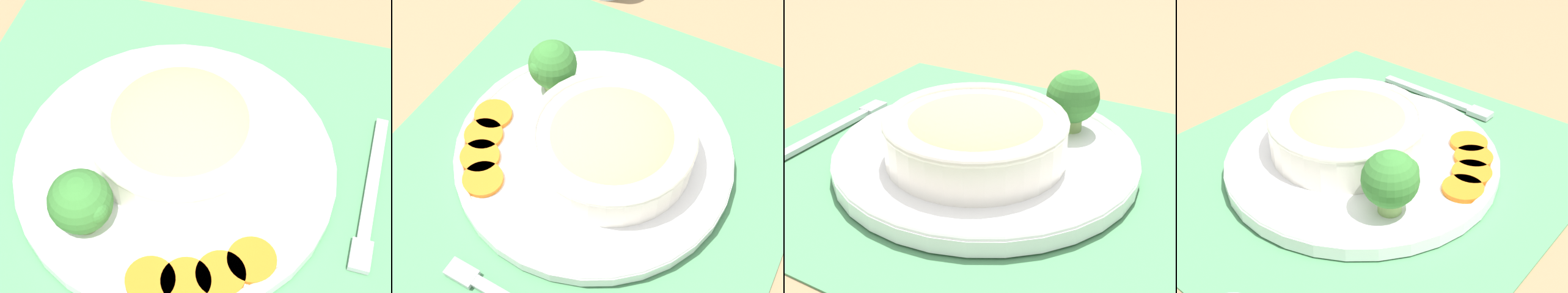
# 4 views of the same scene
# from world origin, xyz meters

# --- Properties ---
(ground_plane) EXTENTS (4.00, 4.00, 0.00)m
(ground_plane) POSITION_xyz_m (0.00, 0.00, 0.00)
(ground_plane) COLOR #8C704C
(placemat) EXTENTS (0.52, 0.48, 0.00)m
(placemat) POSITION_xyz_m (0.00, 0.00, 0.00)
(placemat) COLOR #4C8C59
(placemat) RESTS_ON ground_plane
(plate) EXTENTS (0.32, 0.32, 0.02)m
(plate) POSITION_xyz_m (0.00, 0.00, 0.02)
(plate) COLOR white
(plate) RESTS_ON placemat
(bowl) EXTENTS (0.19, 0.19, 0.06)m
(bowl) POSITION_xyz_m (-0.00, -0.02, 0.05)
(bowl) COLOR silver
(bowl) RESTS_ON plate
(broccoli_floret) EXTENTS (0.06, 0.06, 0.07)m
(broccoli_floret) POSITION_xyz_m (0.06, 0.09, 0.06)
(broccoli_floret) COLOR #759E51
(broccoli_floret) RESTS_ON plate
(carrot_slice_near) EXTENTS (0.05, 0.05, 0.01)m
(carrot_slice_near) POSITION_xyz_m (-0.01, 0.13, 0.02)
(carrot_slice_near) COLOR orange
(carrot_slice_near) RESTS_ON plate
(carrot_slice_middle) EXTENTS (0.05, 0.05, 0.01)m
(carrot_slice_middle) POSITION_xyz_m (-0.04, 0.12, 0.02)
(carrot_slice_middle) COLOR orange
(carrot_slice_middle) RESTS_ON plate
(carrot_slice_far) EXTENTS (0.05, 0.05, 0.01)m
(carrot_slice_far) POSITION_xyz_m (-0.07, 0.11, 0.02)
(carrot_slice_far) COLOR orange
(carrot_slice_far) RESTS_ON plate
(carrot_slice_extra) EXTENTS (0.05, 0.05, 0.01)m
(carrot_slice_extra) POSITION_xyz_m (-0.10, 0.09, 0.02)
(carrot_slice_extra) COLOR orange
(carrot_slice_extra) RESTS_ON plate
(fork) EXTENTS (0.02, 0.18, 0.01)m
(fork) POSITION_xyz_m (-0.20, -0.00, 0.01)
(fork) COLOR #B7B7BC
(fork) RESTS_ON placemat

